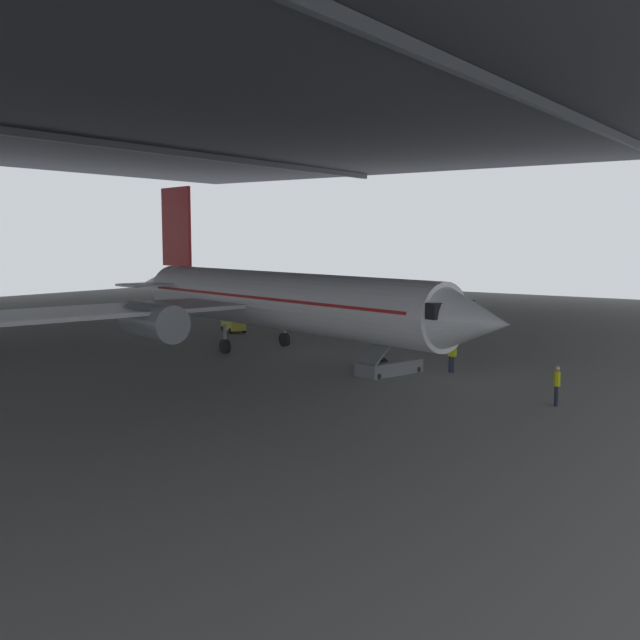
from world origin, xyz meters
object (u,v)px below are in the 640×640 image
(baggage_tug, at_px, (234,325))
(crew_worker_near_nose, at_px, (557,383))
(airplane_main, at_px, (273,300))
(boarding_stairs, at_px, (390,360))
(crew_worker_by_stairs, at_px, (452,354))

(baggage_tug, bearing_deg, crew_worker_near_nose, -110.00)
(airplane_main, relative_size, baggage_tug, 13.50)
(airplane_main, xyz_separation_m, boarding_stairs, (-1.71, -9.35, -2.61))
(crew_worker_by_stairs, bearing_deg, boarding_stairs, 130.33)
(boarding_stairs, relative_size, crew_worker_near_nose, 2.58)
(airplane_main, distance_m, baggage_tug, 11.20)
(airplane_main, height_order, crew_worker_by_stairs, airplane_main)
(crew_worker_by_stairs, height_order, baggage_tug, crew_worker_by_stairs)
(boarding_stairs, distance_m, crew_worker_by_stairs, 3.32)
(crew_worker_near_nose, height_order, baggage_tug, crew_worker_near_nose)
(crew_worker_near_nose, height_order, crew_worker_by_stairs, same)
(airplane_main, height_order, crew_worker_near_nose, airplane_main)
(airplane_main, xyz_separation_m, baggage_tug, (6.11, 8.96, -2.80))
(boarding_stairs, height_order, crew_worker_near_nose, boarding_stairs)
(crew_worker_by_stairs, bearing_deg, airplane_main, 92.10)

